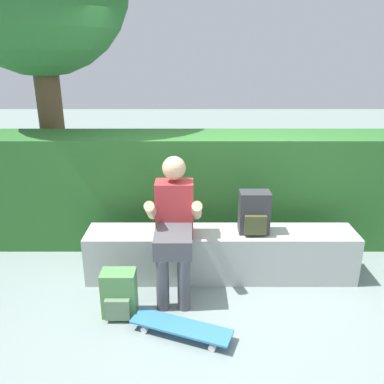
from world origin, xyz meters
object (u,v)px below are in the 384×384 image
Objects in this scene: backpack_on_bench at (255,213)px; backpack_on_ground at (120,294)px; skateboard_near_person at (181,327)px; bench_main at (221,254)px; person_skater at (174,222)px.

backpack_on_bench reaches higher than backpack_on_ground.
skateboard_near_person is 2.05× the size of backpack_on_ground.
bench_main is at bearing 178.21° from backpack_on_bench.
backpack_on_ground is at bearing -145.49° from bench_main.
bench_main is 3.13× the size of skateboard_near_person.
skateboard_near_person is (-0.36, -0.87, -0.16)m from bench_main.
person_skater is at bearing 96.32° from skateboard_near_person.
person_skater reaches higher than bench_main.
person_skater is 0.89m from skateboard_near_person.
backpack_on_bench is (0.30, -0.01, 0.43)m from bench_main.
bench_main is 1.07m from backpack_on_ground.
backpack_on_bench is (0.74, 0.20, -0.00)m from person_skater.
skateboard_near_person is at bearing -83.68° from person_skater.
bench_main is 2.09× the size of person_skater.
person_skater is 3.07× the size of backpack_on_ground.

